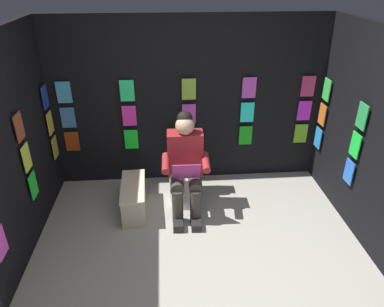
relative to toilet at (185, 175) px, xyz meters
The scene contains 7 objects.
ground_plane 1.62m from the toilet, 93.08° to the left, with size 30.00×30.00×0.00m, color #9E998E.
display_wall_back 0.92m from the toilet, 98.77° to the right, with size 3.48×0.14×2.12m.
display_wall_left 2.04m from the toilet, 163.52° to the left, with size 0.14×2.08×2.12m.
display_wall_right 1.89m from the toilet, 18.07° to the left, with size 0.14×2.08×2.12m.
toilet is the anchor object (origin of this frame).
person_reading 0.35m from the toilet, 88.67° to the left, with size 0.53×0.69×1.19m.
comic_longbox_near 0.67m from the toilet, 19.68° to the left, with size 0.29×0.71×0.36m.
Camera 1 is at (0.30, 2.13, 2.59)m, focal length 33.56 mm.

